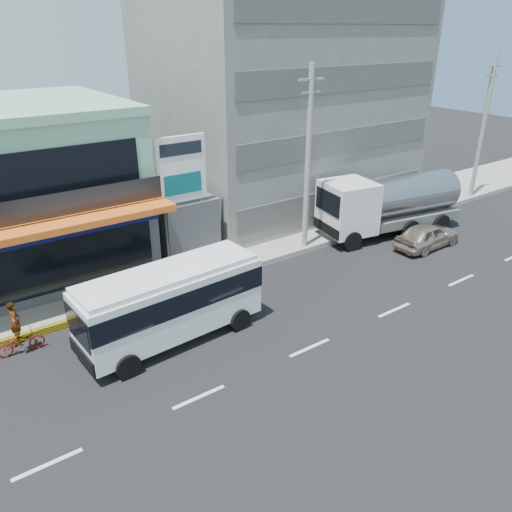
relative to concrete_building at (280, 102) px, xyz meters
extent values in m
plane|color=black|center=(-10.00, -15.00, -7.00)|extent=(120.00, 120.00, 0.00)
cube|color=gray|center=(-5.00, -5.50, -6.85)|extent=(70.00, 5.00, 0.30)
cube|color=#424347|center=(-18.00, -1.00, -5.00)|extent=(12.00, 10.00, 4.00)
cube|color=#DC5C19|center=(-18.00, -6.80, -2.85)|extent=(12.40, 1.80, 0.30)
cube|color=#0C1059|center=(-18.00, -6.05, -3.40)|extent=(12.00, 0.12, 0.80)
cube|color=black|center=(-18.00, -6.02, -4.90)|extent=(11.00, 0.06, 2.60)
cube|color=gray|center=(0.00, 0.00, 0.00)|extent=(16.00, 12.00, 14.00)
cube|color=#424347|center=(-10.00, -3.00, -5.25)|extent=(3.00, 6.00, 3.50)
cylinder|color=slate|center=(-10.00, -4.00, -3.42)|extent=(1.50, 1.50, 0.15)
cylinder|color=gray|center=(-11.50, -5.80, -3.75)|extent=(0.16, 0.16, 6.50)
cylinder|color=gray|center=(-9.50, -5.80, -3.75)|extent=(0.16, 0.16, 6.50)
cube|color=white|center=(-10.50, -5.80, -1.70)|extent=(2.60, 0.18, 3.20)
cylinder|color=#999993|center=(-4.00, -7.60, -2.00)|extent=(0.30, 0.30, 10.00)
cube|color=#999993|center=(-4.00, -7.60, 2.20)|extent=(1.60, 0.12, 0.12)
cube|color=#999993|center=(-4.00, -7.60, 1.60)|extent=(1.20, 0.10, 0.10)
cylinder|color=#999993|center=(12.00, -7.60, -2.00)|extent=(0.30, 0.30, 10.00)
cube|color=#999993|center=(12.00, -7.60, 2.20)|extent=(1.60, 0.12, 0.12)
cube|color=#999993|center=(12.00, -7.60, 1.60)|extent=(1.20, 0.10, 0.10)
cube|color=white|center=(-14.08, -11.28, -5.33)|extent=(7.44, 2.73, 2.40)
cube|color=black|center=(-14.08, -11.28, -4.86)|extent=(7.50, 2.79, 0.89)
cube|color=white|center=(-14.08, -11.28, -4.02)|extent=(7.22, 2.51, 0.21)
cylinder|color=black|center=(-16.51, -12.58, -6.53)|extent=(0.96, 0.35, 0.94)
cylinder|color=black|center=(-16.65, -10.28, -6.53)|extent=(0.96, 0.35, 0.94)
cylinder|color=black|center=(-11.50, -12.27, -6.53)|extent=(0.96, 0.35, 0.94)
cylinder|color=black|center=(-11.64, -9.98, -6.53)|extent=(0.96, 0.35, 0.94)
imported|color=beige|center=(2.00, -11.33, -6.26)|extent=(4.36, 1.83, 1.47)
cube|color=silver|center=(-1.13, -7.96, -4.90)|extent=(3.16, 3.16, 2.95)
cube|color=#595956|center=(2.00, -8.51, -6.09)|extent=(9.38, 4.05, 0.57)
cylinder|color=gray|center=(3.12, -8.71, -4.73)|extent=(6.68, 3.46, 2.39)
cylinder|color=black|center=(-1.81, -9.17, -6.43)|extent=(1.18, 0.53, 1.14)
cylinder|color=black|center=(-1.35, -6.59, -6.43)|extent=(1.18, 0.53, 1.14)
cylinder|color=black|center=(2.33, -9.90, -6.43)|extent=(1.18, 0.53, 1.14)
cylinder|color=black|center=(2.79, -7.33, -6.43)|extent=(1.18, 0.53, 1.14)
cylinder|color=black|center=(4.68, -10.32, -6.43)|extent=(1.18, 0.53, 1.14)
cylinder|color=black|center=(5.14, -7.74, -6.43)|extent=(1.18, 0.53, 1.14)
imported|color=#5D0D11|center=(-19.32, -8.74, -6.54)|extent=(1.78, 0.70, 0.92)
imported|color=#66594C|center=(-19.32, -8.74, -5.60)|extent=(0.43, 0.63, 1.68)
camera|label=1|loc=(-21.21, -27.12, 4.50)|focal=35.00mm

